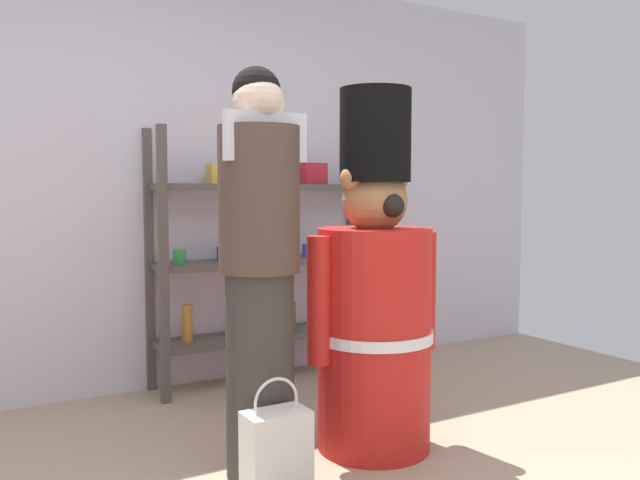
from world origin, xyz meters
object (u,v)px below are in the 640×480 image
Objects in this scene: person_shopper at (260,266)px; shopping_bag at (276,454)px; teddy_bear_guard at (374,303)px; merchandise_shelf at (268,257)px.

shopping_bag is at bearing -100.27° from person_shopper.
teddy_bear_guard is 0.97× the size of person_shopper.
person_shopper reaches higher than shopping_bag.
shopping_bag is at bearing -114.64° from merchandise_shelf.
person_shopper reaches higher than merchandise_shelf.
merchandise_shelf is at bearing 65.36° from shopping_bag.
teddy_bear_guard is 0.85m from shopping_bag.
merchandise_shelf is 0.94× the size of teddy_bear_guard.
person_shopper is 3.52× the size of shopping_bag.
merchandise_shelf reaches higher than shopping_bag.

